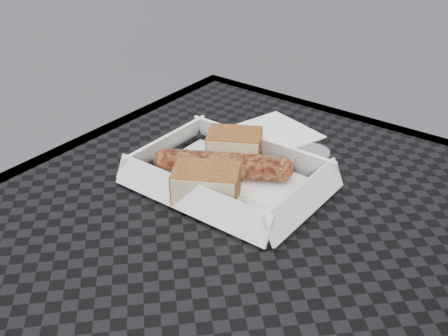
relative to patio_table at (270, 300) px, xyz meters
The scene contains 9 objects.
patio_table is the anchor object (origin of this frame).
food_tray 0.17m from the patio_table, 146.11° to the left, with size 0.22×0.15×0.00m, color white.
bratwurst 0.19m from the patio_table, 147.14° to the left, with size 0.17×0.11×0.04m.
bread_near 0.23m from the patio_table, 138.69° to the left, with size 0.07×0.05×0.05m, color brown.
bread_far 0.16m from the patio_table, 164.07° to the left, with size 0.08×0.06×0.04m, color brown.
veg_garnish 0.12m from the patio_table, 151.99° to the left, with size 0.03×0.03×0.00m.
napkin 0.31m from the patio_table, 122.85° to the left, with size 0.12×0.12×0.00m, color white.
condiment_cup_sauce 0.27m from the patio_table, 140.08° to the left, with size 0.05×0.05×0.03m, color maroon.
condiment_cup_empty 0.21m from the patio_table, 106.91° to the left, with size 0.05×0.05×0.03m, color silver.
Camera 1 is at (0.26, -0.44, 1.15)m, focal length 45.00 mm.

